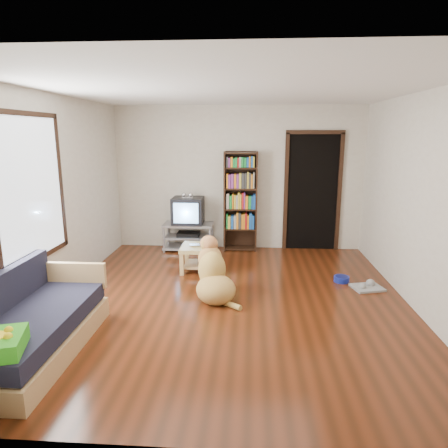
# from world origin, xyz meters

# --- Properties ---
(ground) EXTENTS (5.00, 5.00, 0.00)m
(ground) POSITION_xyz_m (0.00, 0.00, 0.00)
(ground) COLOR #52210E
(ground) RESTS_ON ground
(ceiling) EXTENTS (5.00, 5.00, 0.00)m
(ceiling) POSITION_xyz_m (0.00, 0.00, 2.60)
(ceiling) COLOR white
(ceiling) RESTS_ON ground
(wall_back) EXTENTS (4.50, 0.00, 4.50)m
(wall_back) POSITION_xyz_m (0.00, 2.50, 1.30)
(wall_back) COLOR beige
(wall_back) RESTS_ON ground
(wall_front) EXTENTS (4.50, 0.00, 4.50)m
(wall_front) POSITION_xyz_m (0.00, -2.50, 1.30)
(wall_front) COLOR beige
(wall_front) RESTS_ON ground
(wall_left) EXTENTS (0.00, 5.00, 5.00)m
(wall_left) POSITION_xyz_m (-2.25, 0.00, 1.30)
(wall_left) COLOR beige
(wall_left) RESTS_ON ground
(wall_right) EXTENTS (0.00, 5.00, 5.00)m
(wall_right) POSITION_xyz_m (2.25, 0.00, 1.30)
(wall_right) COLOR beige
(wall_right) RESTS_ON ground
(laptop) EXTENTS (0.31, 0.22, 0.02)m
(laptop) POSITION_xyz_m (-0.56, 1.10, 0.41)
(laptop) COLOR silver
(laptop) RESTS_ON coffee_table
(dog_bowl) EXTENTS (0.22, 0.22, 0.08)m
(dog_bowl) POSITION_xyz_m (1.57, 0.78, 0.04)
(dog_bowl) COLOR navy
(dog_bowl) RESTS_ON ground
(grey_rag) EXTENTS (0.47, 0.41, 0.03)m
(grey_rag) POSITION_xyz_m (1.87, 0.53, 0.01)
(grey_rag) COLOR gray
(grey_rag) RESTS_ON ground
(window) EXTENTS (0.03, 1.46, 1.70)m
(window) POSITION_xyz_m (-2.23, -0.50, 1.50)
(window) COLOR white
(window) RESTS_ON wall_left
(doorway) EXTENTS (1.03, 0.05, 2.19)m
(doorway) POSITION_xyz_m (1.35, 2.48, 1.12)
(doorway) COLOR black
(doorway) RESTS_ON wall_back
(tv_stand) EXTENTS (0.90, 0.45, 0.50)m
(tv_stand) POSITION_xyz_m (-0.90, 2.25, 0.27)
(tv_stand) COLOR #99999E
(tv_stand) RESTS_ON ground
(crt_tv) EXTENTS (0.55, 0.52, 0.58)m
(crt_tv) POSITION_xyz_m (-0.90, 2.27, 0.74)
(crt_tv) COLOR black
(crt_tv) RESTS_ON tv_stand
(bookshelf) EXTENTS (0.60, 0.30, 1.80)m
(bookshelf) POSITION_xyz_m (0.05, 2.34, 1.00)
(bookshelf) COLOR black
(bookshelf) RESTS_ON ground
(sofa) EXTENTS (0.80, 1.80, 0.80)m
(sofa) POSITION_xyz_m (-1.87, -1.38, 0.26)
(sofa) COLOR tan
(sofa) RESTS_ON ground
(coffee_table) EXTENTS (0.55, 0.55, 0.40)m
(coffee_table) POSITION_xyz_m (-0.56, 1.13, 0.28)
(coffee_table) COLOR tan
(coffee_table) RESTS_ON ground
(dog) EXTENTS (0.68, 0.90, 0.81)m
(dog) POSITION_xyz_m (-0.24, 0.11, 0.30)
(dog) COLOR gold
(dog) RESTS_ON ground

